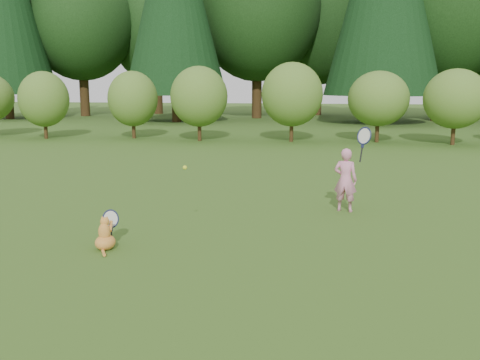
# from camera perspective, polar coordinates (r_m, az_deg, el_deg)

# --- Properties ---
(ground) EXTENTS (100.00, 100.00, 0.00)m
(ground) POSITION_cam_1_polar(r_m,az_deg,el_deg) (7.40, -2.50, -6.40)
(ground) COLOR #315317
(ground) RESTS_ON ground
(shrub_row) EXTENTS (28.00, 3.00, 2.80)m
(shrub_row) POSITION_cam_1_polar(r_m,az_deg,el_deg) (20.01, 4.89, 8.19)
(shrub_row) COLOR #557223
(shrub_row) RESTS_ON ground
(child) EXTENTS (0.64, 0.45, 1.59)m
(child) POSITION_cam_1_polar(r_m,az_deg,el_deg) (9.07, 11.24, 0.16)
(child) COLOR pink
(child) RESTS_ON ground
(cat) EXTENTS (0.32, 0.62, 0.60)m
(cat) POSITION_cam_1_polar(r_m,az_deg,el_deg) (7.16, -14.20, -5.40)
(cat) COLOR orange
(cat) RESTS_ON ground
(tennis_ball) EXTENTS (0.06, 0.06, 0.06)m
(tennis_ball) POSITION_cam_1_polar(r_m,az_deg,el_deg) (7.44, -5.90, 1.33)
(tennis_ball) COLOR #C6ED1B
(tennis_ball) RESTS_ON ground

